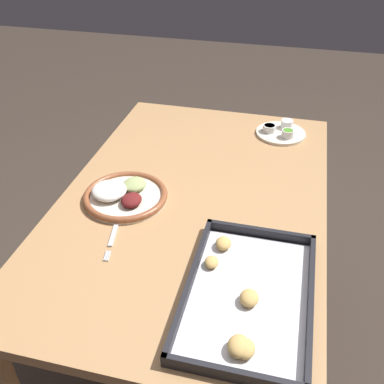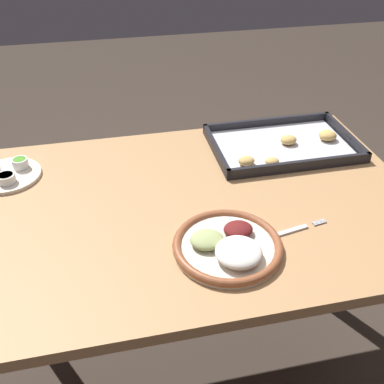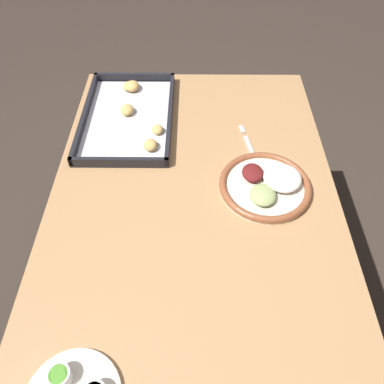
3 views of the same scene
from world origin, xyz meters
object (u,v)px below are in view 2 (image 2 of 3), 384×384
(fork, at_px, (286,232))
(baking_tray, at_px, (285,145))
(saucer_plate, at_px, (7,173))
(dinner_plate, at_px, (228,246))

(fork, height_order, baking_tray, baking_tray)
(saucer_plate, bearing_deg, fork, -30.09)
(dinner_plate, xyz_separation_m, fork, (0.15, 0.03, -0.01))
(fork, bearing_deg, saucer_plate, 139.11)
(baking_tray, bearing_deg, dinner_plate, -126.12)
(fork, bearing_deg, dinner_plate, -179.93)
(dinner_plate, relative_size, baking_tray, 0.57)
(dinner_plate, bearing_deg, fork, 10.87)
(fork, distance_m, saucer_plate, 0.77)
(dinner_plate, height_order, baking_tray, dinner_plate)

